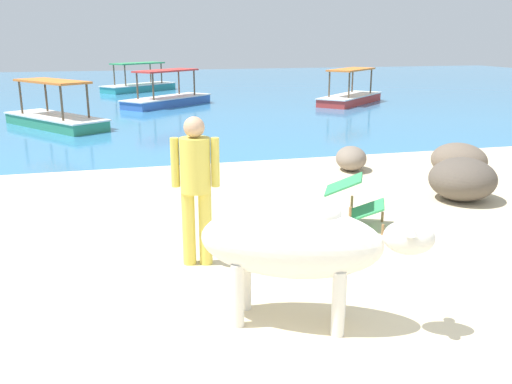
{
  "coord_description": "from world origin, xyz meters",
  "views": [
    {
      "loc": [
        -1.84,
        -3.51,
        2.44
      ],
      "look_at": [
        -0.14,
        3.0,
        0.55
      ],
      "focal_mm": 38.77,
      "sensor_mm": 36.0,
      "label": 1
    }
  ],
  "objects_px": {
    "person_standing": "(196,180)",
    "boat_red": "(350,96)",
    "cow": "(297,243)",
    "boat_teal": "(139,85)",
    "deck_chair_far": "(355,198)",
    "boat_green": "(55,117)",
    "boat_blue": "(167,98)"
  },
  "relations": [
    {
      "from": "deck_chair_far",
      "to": "boat_red",
      "type": "bearing_deg",
      "value": 92.79
    },
    {
      "from": "boat_teal",
      "to": "boat_red",
      "type": "xyz_separation_m",
      "value": [
        7.44,
        -7.14,
        0.0
      ]
    },
    {
      "from": "cow",
      "to": "boat_green",
      "type": "relative_size",
      "value": 0.53
    },
    {
      "from": "cow",
      "to": "boat_red",
      "type": "bearing_deg",
      "value": 89.56
    },
    {
      "from": "boat_blue",
      "to": "boat_red",
      "type": "relative_size",
      "value": 1.02
    },
    {
      "from": "deck_chair_far",
      "to": "boat_blue",
      "type": "bearing_deg",
      "value": 120.53
    },
    {
      "from": "boat_green",
      "to": "cow",
      "type": "bearing_deg",
      "value": -20.95
    },
    {
      "from": "cow",
      "to": "boat_green",
      "type": "bearing_deg",
      "value": 128.85
    },
    {
      "from": "cow",
      "to": "boat_teal",
      "type": "bearing_deg",
      "value": 115.42
    },
    {
      "from": "person_standing",
      "to": "boat_green",
      "type": "xyz_separation_m",
      "value": [
        -2.34,
        10.65,
        -0.7
      ]
    },
    {
      "from": "person_standing",
      "to": "boat_red",
      "type": "height_order",
      "value": "person_standing"
    },
    {
      "from": "boat_blue",
      "to": "boat_green",
      "type": "bearing_deg",
      "value": -171.01
    },
    {
      "from": "person_standing",
      "to": "boat_teal",
      "type": "bearing_deg",
      "value": -167.53
    },
    {
      "from": "boat_teal",
      "to": "boat_blue",
      "type": "bearing_deg",
      "value": 58.97
    },
    {
      "from": "person_standing",
      "to": "boat_red",
      "type": "distance_m",
      "value": 15.96
    },
    {
      "from": "person_standing",
      "to": "boat_blue",
      "type": "height_order",
      "value": "person_standing"
    },
    {
      "from": "boat_green",
      "to": "boat_blue",
      "type": "distance_m",
      "value": 5.5
    },
    {
      "from": "deck_chair_far",
      "to": "person_standing",
      "type": "relative_size",
      "value": 0.57
    },
    {
      "from": "person_standing",
      "to": "cow",
      "type": "bearing_deg",
      "value": 36.47
    },
    {
      "from": "boat_teal",
      "to": "boat_red",
      "type": "bearing_deg",
      "value": 98.76
    },
    {
      "from": "deck_chair_far",
      "to": "boat_blue",
      "type": "distance_m",
      "value": 14.18
    },
    {
      "from": "person_standing",
      "to": "boat_green",
      "type": "bearing_deg",
      "value": -153.74
    },
    {
      "from": "boat_red",
      "to": "deck_chair_far",
      "type": "bearing_deg",
      "value": -157.03
    },
    {
      "from": "person_standing",
      "to": "boat_green",
      "type": "height_order",
      "value": "person_standing"
    },
    {
      "from": "cow",
      "to": "person_standing",
      "type": "xyz_separation_m",
      "value": [
        -0.62,
        1.5,
        0.22
      ]
    },
    {
      "from": "cow",
      "to": "boat_green",
      "type": "height_order",
      "value": "boat_green"
    },
    {
      "from": "cow",
      "to": "boat_blue",
      "type": "bearing_deg",
      "value": 113.13
    },
    {
      "from": "cow",
      "to": "boat_red",
      "type": "distance_m",
      "value": 16.98
    },
    {
      "from": "boat_green",
      "to": "boat_teal",
      "type": "relative_size",
      "value": 1.02
    },
    {
      "from": "person_standing",
      "to": "boat_green",
      "type": "relative_size",
      "value": 0.44
    },
    {
      "from": "deck_chair_far",
      "to": "boat_red",
      "type": "xyz_separation_m",
      "value": [
        5.77,
        13.11,
        -0.13
      ]
    },
    {
      "from": "cow",
      "to": "boat_teal",
      "type": "height_order",
      "value": "boat_teal"
    }
  ]
}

